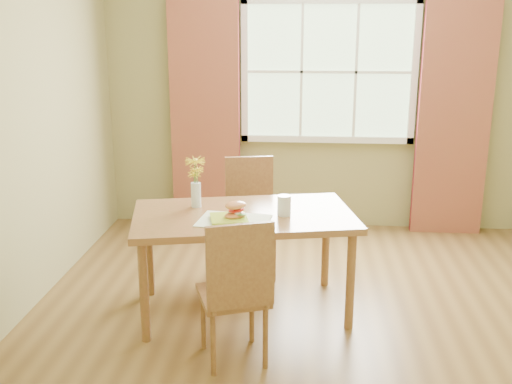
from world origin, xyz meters
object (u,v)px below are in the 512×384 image
Objects in this scene: dining_table at (244,224)px; chair_far at (251,211)px; croissant_sandwich at (236,210)px; chair_near at (236,287)px; flower_vase at (196,177)px; water_glass at (284,206)px.

dining_table is 1.74× the size of chair_far.
chair_near is at bearing -117.76° from croissant_sandwich.
croissant_sandwich is at bearing 76.69° from chair_near.
chair_far reaches higher than dining_table.
chair_far reaches higher than croissant_sandwich.
flower_vase is (-0.33, -0.58, 0.42)m from chair_far.
chair_far is 0.78m from flower_vase.
chair_far is at bearing 60.60° from flower_vase.
flower_vase is (-0.37, 0.82, 0.42)m from chair_near.
chair_far is at bearing 54.35° from croissant_sandwich.
dining_table is at bearing 72.33° from chair_near.
croissant_sandwich is 0.34m from water_glass.
flower_vase reaches higher than water_glass.
dining_table is 4.56× the size of flower_vase.
dining_table is 0.46m from flower_vase.
chair_far is at bearing 79.38° from dining_table.
water_glass is (0.31, 0.14, -0.01)m from croissant_sandwich.
dining_table is 1.76× the size of chair_near.
dining_table is at bearing 176.02° from water_glass.
chair_far reaches higher than water_glass.
flower_vase is at bearing 167.15° from water_glass.
chair_near reaches higher than croissant_sandwich.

